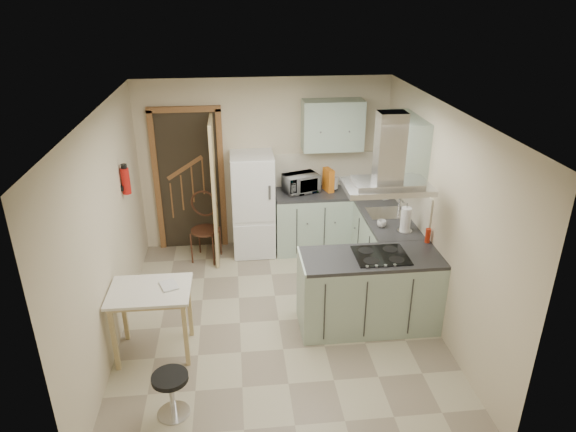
{
  "coord_description": "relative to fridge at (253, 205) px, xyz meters",
  "views": [
    {
      "loc": [
        -0.44,
        -5.03,
        3.61
      ],
      "look_at": [
        0.16,
        0.45,
        1.15
      ],
      "focal_mm": 32.0,
      "sensor_mm": 36.0,
      "label": 1
    }
  ],
  "objects": [
    {
      "name": "counter_right",
      "position": [
        1.7,
        -0.68,
        -0.3
      ],
      "size": [
        0.6,
        1.95,
        0.9
      ],
      "primitive_type": "cube",
      "color": "#9EB2A0",
      "rests_on": "floor"
    },
    {
      "name": "cereal_box",
      "position": [
        1.1,
        0.05,
        0.32
      ],
      "size": [
        0.15,
        0.24,
        0.33
      ],
      "primitive_type": "cube",
      "rotation": [
        0.0,
        0.0,
        0.28
      ],
      "color": "orange",
      "rests_on": "counter_back"
    },
    {
      "name": "wall_cabinet_back",
      "position": [
        1.15,
        0.12,
        1.1
      ],
      "size": [
        0.85,
        0.35,
        0.7
      ],
      "primitive_type": "cube",
      "color": "#9EB2A0",
      "rests_on": "back_wall"
    },
    {
      "name": "extractor_hood",
      "position": [
        1.32,
        -1.98,
        0.97
      ],
      "size": [
        0.9,
        0.55,
        0.1
      ],
      "primitive_type": "cube",
      "color": "silver",
      "rests_on": "ceiling"
    },
    {
      "name": "paper_towel",
      "position": [
        1.78,
        -1.39,
        0.31
      ],
      "size": [
        0.13,
        0.13,
        0.32
      ],
      "primitive_type": "cylinder",
      "rotation": [
        0.0,
        0.0,
        -0.01
      ],
      "color": "white",
      "rests_on": "counter_right"
    },
    {
      "name": "floor",
      "position": [
        0.2,
        -1.8,
        -0.75
      ],
      "size": [
        4.2,
        4.2,
        0.0
      ],
      "primitive_type": "plane",
      "color": "#B3AA8B",
      "rests_on": "ground"
    },
    {
      "name": "right_wall",
      "position": [
        2.0,
        -1.8,
        0.5
      ],
      "size": [
        0.0,
        4.2,
        4.2
      ],
      "primitive_type": "plane",
      "rotation": [
        1.57,
        0.0,
        -1.57
      ],
      "color": "beige",
      "rests_on": "floor"
    },
    {
      "name": "drop_leaf_table",
      "position": [
        -1.16,
        -2.21,
        -0.36
      ],
      "size": [
        0.84,
        0.63,
        0.78
      ],
      "primitive_type": "cube",
      "rotation": [
        0.0,
        0.0,
        -0.01
      ],
      "color": "tan",
      "rests_on": "floor"
    },
    {
      "name": "fire_extinguisher",
      "position": [
        -1.54,
        -0.9,
        0.75
      ],
      "size": [
        0.1,
        0.1,
        0.32
      ],
      "primitive_type": "cylinder",
      "color": "#B2140F",
      "rests_on": "left_wall"
    },
    {
      "name": "peninsula",
      "position": [
        1.22,
        -1.98,
        -0.3
      ],
      "size": [
        1.55,
        0.65,
        0.9
      ],
      "primitive_type": "cube",
      "color": "#9EB2A0",
      "rests_on": "floor"
    },
    {
      "name": "ceiling",
      "position": [
        0.2,
        -1.8,
        1.75
      ],
      "size": [
        4.2,
        4.2,
        0.0
      ],
      "primitive_type": "plane",
      "rotation": [
        3.14,
        0.0,
        0.0
      ],
      "color": "silver",
      "rests_on": "back_wall"
    },
    {
      "name": "left_wall",
      "position": [
        -1.6,
        -1.8,
        0.5
      ],
      "size": [
        0.0,
        4.2,
        4.2
      ],
      "primitive_type": "plane",
      "rotation": [
        1.57,
        0.0,
        1.57
      ],
      "color": "beige",
      "rests_on": "floor"
    },
    {
      "name": "kettle",
      "position": [
        1.18,
        0.1,
        0.26
      ],
      "size": [
        0.2,
        0.2,
        0.22
      ],
      "primitive_type": "cylinder",
      "rotation": [
        0.0,
        0.0,
        0.38
      ],
      "color": "white",
      "rests_on": "counter_back"
    },
    {
      "name": "doorway",
      "position": [
        -0.9,
        0.27,
        0.3
      ],
      "size": [
        1.1,
        0.12,
        2.1
      ],
      "primitive_type": "cube",
      "color": "brown",
      "rests_on": "floor"
    },
    {
      "name": "microwave",
      "position": [
        0.7,
        0.05,
        0.28
      ],
      "size": [
        0.56,
        0.46,
        0.27
      ],
      "primitive_type": "imported",
      "rotation": [
        0.0,
        0.0,
        0.33
      ],
      "color": "black",
      "rests_on": "counter_back"
    },
    {
      "name": "back_wall",
      "position": [
        0.2,
        0.3,
        0.5
      ],
      "size": [
        3.6,
        0.0,
        3.6
      ],
      "primitive_type": "plane",
      "rotation": [
        1.57,
        0.0,
        0.0
      ],
      "color": "beige",
      "rests_on": "floor"
    },
    {
      "name": "red_bottle",
      "position": [
        1.95,
        -1.71,
        0.24
      ],
      "size": [
        0.07,
        0.07,
        0.17
      ],
      "primitive_type": "cylinder",
      "rotation": [
        0.0,
        0.0,
        0.21
      ],
      "color": "#B4270F",
      "rests_on": "peninsula"
    },
    {
      "name": "fridge",
      "position": [
        0.0,
        0.0,
        0.0
      ],
      "size": [
        0.6,
        0.6,
        1.5
      ],
      "primitive_type": "cube",
      "color": "white",
      "rests_on": "floor"
    },
    {
      "name": "hob",
      "position": [
        1.32,
        -1.98,
        0.16
      ],
      "size": [
        0.58,
        0.5,
        0.01
      ],
      "primitive_type": "cube",
      "color": "black",
      "rests_on": "peninsula"
    },
    {
      "name": "wall_cabinet_right",
      "position": [
        1.82,
        -0.95,
        1.1
      ],
      "size": [
        0.35,
        0.9,
        0.7
      ],
      "primitive_type": "cube",
      "color": "#9EB2A0",
      "rests_on": "right_wall"
    },
    {
      "name": "soap_bottle",
      "position": [
        1.83,
        -0.36,
        0.24
      ],
      "size": [
        0.1,
        0.1,
        0.18
      ],
      "primitive_type": "imported",
      "rotation": [
        0.0,
        0.0,
        0.2
      ],
      "color": "silver",
      "rests_on": "counter_right"
    },
    {
      "name": "counter_back",
      "position": [
        0.86,
        0.0,
        -0.3
      ],
      "size": [
        1.08,
        0.6,
        0.9
      ],
      "primitive_type": "cube",
      "color": "#9EB2A0",
      "rests_on": "floor"
    },
    {
      "name": "bentwood_chair",
      "position": [
        -0.7,
        -0.17,
        -0.3
      ],
      "size": [
        0.5,
        0.5,
        0.91
      ],
      "primitive_type": "cube",
      "rotation": [
        0.0,
        0.0,
        -0.3
      ],
      "color": "#54301C",
      "rests_on": "floor"
    },
    {
      "name": "sink",
      "position": [
        1.7,
        -0.85,
        0.16
      ],
      "size": [
        0.45,
        0.4,
        0.01
      ],
      "primitive_type": "cube",
      "color": "silver",
      "rests_on": "counter_right"
    },
    {
      "name": "book",
      "position": [
        -1.05,
        -2.2,
        0.08
      ],
      "size": [
        0.23,
        0.26,
        0.1
      ],
      "primitive_type": "imported",
      "rotation": [
        0.0,
        0.0,
        0.36
      ],
      "color": "#97323C",
      "rests_on": "drop_leaf_table"
    },
    {
      "name": "stool",
      "position": [
        -0.9,
        -3.14,
        -0.53
      ],
      "size": [
        0.4,
        0.4,
        0.45
      ],
      "primitive_type": "cylinder",
      "rotation": [
        0.0,
        0.0,
        0.24
      ],
      "color": "black",
      "rests_on": "floor"
    },
    {
      "name": "splashback",
      "position": [
        1.16,
        0.29,
        0.4
      ],
      "size": [
        1.68,
        0.02,
        0.5
      ],
      "primitive_type": "cube",
      "color": "beige",
      "rests_on": "counter_back"
    },
    {
      "name": "cup",
      "position": [
        1.54,
        -1.25,
        0.19
      ],
      "size": [
        0.14,
        0.14,
        0.09
      ],
      "primitive_type": "imported",
      "rotation": [
        0.0,
        0.0,
        -0.32
      ],
      "color": "silver",
      "rests_on": "counter_right"
    }
  ]
}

